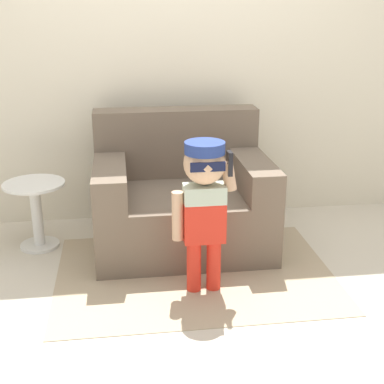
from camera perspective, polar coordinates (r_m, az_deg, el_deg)
ground_plane at (r=3.60m, az=-0.69°, el=-6.38°), size 10.00×10.00×0.00m
wall_back at (r=3.96m, az=-2.12°, el=15.53°), size 10.00×0.05×2.60m
armchair at (r=3.64m, az=-1.19°, el=-0.67°), size 1.14×0.90×0.88m
person_child at (r=2.92m, az=1.29°, el=-0.23°), size 0.36×0.27×0.88m
side_table at (r=3.72m, az=-16.28°, el=-1.69°), size 0.40×0.40×0.46m
rug at (r=3.33m, az=0.27°, el=-8.59°), size 1.68×1.21×0.01m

